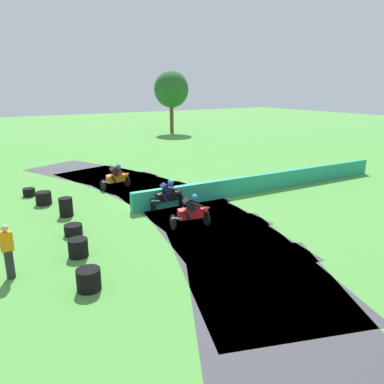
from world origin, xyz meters
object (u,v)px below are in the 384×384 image
(motorcycle_lead_red, at_px, (192,212))
(motorcycle_trailing_orange, at_px, (117,177))
(tire_stack_mid_a, at_px, (78,248))
(tire_stack_extra_a, at_px, (44,198))
(tire_stack_mid_b, at_px, (73,230))
(track_marshal, at_px, (8,252))
(tire_stack_near, at_px, (89,279))
(tire_stack_far, at_px, (66,207))
(tire_stack_extra_b, at_px, (29,192))
(motorcycle_chase_black, at_px, (168,195))

(motorcycle_lead_red, xyz_separation_m, motorcycle_trailing_orange, (-0.33, 7.03, -0.00))
(tire_stack_mid_a, height_order, tire_stack_extra_a, same)
(tire_stack_mid_b, relative_size, track_marshal, 0.41)
(tire_stack_near, distance_m, tire_stack_extra_a, 8.66)
(tire_stack_far, xyz_separation_m, tire_stack_extra_b, (-0.81, 4.05, -0.20))
(tire_stack_extra_a, bearing_deg, tire_stack_extra_b, 100.52)
(tire_stack_mid_b, xyz_separation_m, tire_stack_far, (0.33, 2.28, 0.20))
(tire_stack_extra_b, bearing_deg, motorcycle_trailing_orange, -13.62)
(tire_stack_mid_b, relative_size, tire_stack_extra_b, 1.13)
(tire_stack_mid_b, bearing_deg, tire_stack_extra_a, 91.69)
(motorcycle_trailing_orange, relative_size, tire_stack_mid_a, 2.67)
(motorcycle_trailing_orange, xyz_separation_m, tire_stack_mid_a, (-4.16, -7.22, -0.35))
(tire_stack_near, bearing_deg, track_marshal, 132.91)
(tire_stack_near, relative_size, tire_stack_mid_b, 1.00)
(motorcycle_lead_red, relative_size, tire_stack_extra_b, 2.93)
(tire_stack_extra_a, bearing_deg, motorcycle_lead_red, -55.61)
(tire_stack_mid_a, height_order, tire_stack_far, tire_stack_far)
(motorcycle_lead_red, relative_size, tire_stack_extra_a, 2.40)
(track_marshal, bearing_deg, tire_stack_far, 59.02)
(tire_stack_far, bearing_deg, motorcycle_chase_black, -19.05)
(tire_stack_mid_a, xyz_separation_m, tire_stack_extra_a, (0.23, 6.43, 0.00))
(motorcycle_lead_red, distance_m, track_marshal, 6.58)
(tire_stack_mid_b, bearing_deg, tire_stack_mid_a, -100.71)
(motorcycle_lead_red, distance_m, tire_stack_extra_a, 7.56)
(tire_stack_mid_b, bearing_deg, motorcycle_chase_black, 10.65)
(tire_stack_far, bearing_deg, tire_stack_mid_b, -98.31)
(tire_stack_mid_b, bearing_deg, motorcycle_trailing_orange, 54.34)
(motorcycle_trailing_orange, distance_m, track_marshal, 9.82)
(tire_stack_mid_a, xyz_separation_m, tire_stack_extra_b, (-0.11, 8.25, -0.10))
(motorcycle_lead_red, bearing_deg, motorcycle_trailing_orange, 92.72)
(tire_stack_mid_a, relative_size, tire_stack_extra_b, 1.08)
(motorcycle_lead_red, bearing_deg, tire_stack_extra_a, 124.39)
(motorcycle_chase_black, bearing_deg, motorcycle_trailing_orange, 98.81)
(tire_stack_far, bearing_deg, tire_stack_extra_b, 101.24)
(tire_stack_mid_a, relative_size, tire_stack_extra_a, 0.89)
(tire_stack_mid_b, xyz_separation_m, tire_stack_extra_a, (-0.13, 4.51, 0.10))
(motorcycle_trailing_orange, height_order, tire_stack_extra_a, motorcycle_trailing_orange)
(tire_stack_extra_a, bearing_deg, motorcycle_chase_black, -38.37)
(track_marshal, bearing_deg, tire_stack_mid_b, 43.59)
(motorcycle_trailing_orange, relative_size, tire_stack_extra_b, 2.89)
(tire_stack_extra_a, relative_size, tire_stack_extra_b, 1.22)
(motorcycle_lead_red, relative_size, tire_stack_mid_b, 2.58)
(motorcycle_chase_black, distance_m, motorcycle_trailing_orange, 4.51)
(tire_stack_far, bearing_deg, motorcycle_lead_red, -46.53)
(track_marshal, bearing_deg, motorcycle_chase_black, 24.49)
(motorcycle_trailing_orange, height_order, tire_stack_mid_a, motorcycle_trailing_orange)
(tire_stack_near, xyz_separation_m, tire_stack_far, (1.05, 6.42, 0.10))
(tire_stack_mid_a, bearing_deg, tire_stack_mid_b, 79.29)
(motorcycle_lead_red, height_order, tire_stack_mid_b, motorcycle_lead_red)
(motorcycle_chase_black, xyz_separation_m, track_marshal, (-6.91, -3.15, 0.16))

